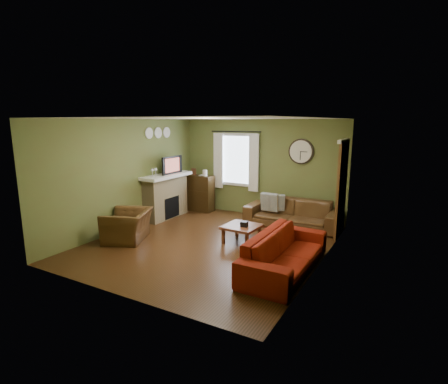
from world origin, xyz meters
The scene contains 31 objects.
floor centered at (0.00, 0.00, 0.00)m, with size 4.60×5.20×0.00m, color #3C220F.
ceiling centered at (0.00, 0.00, 2.60)m, with size 4.60×5.20×0.00m, color white.
wall_left centered at (-2.30, 0.00, 1.30)m, with size 0.00×5.20×2.60m, color olive.
wall_right centered at (2.30, 0.00, 1.30)m, with size 0.00×5.20×2.60m, color olive.
wall_back centered at (0.00, 2.60, 1.30)m, with size 4.60×0.00×2.60m, color olive.
wall_front centered at (0.00, -2.60, 1.30)m, with size 4.60×0.00×2.60m, color olive.
fireplace centered at (-2.10, 1.15, 0.55)m, with size 0.40×1.40×1.10m, color tan.
firebox centered at (-1.91, 1.15, 0.30)m, with size 0.04×0.60×0.55m, color black.
mantel centered at (-2.07, 1.15, 1.14)m, with size 0.58×1.60×0.08m, color white.
tv centered at (-2.05, 1.30, 1.35)m, with size 0.60×0.08×0.35m, color black.
tv_screen centered at (-1.97, 1.30, 1.41)m, with size 0.02×0.62×0.36m, color #994C3F.
medallion_left centered at (-2.28, 0.80, 2.25)m, with size 0.28×0.28×0.03m, color white.
medallion_mid centered at (-2.28, 1.15, 2.25)m, with size 0.28×0.28×0.03m, color white.
medallion_right centered at (-2.28, 1.50, 2.25)m, with size 0.28×0.28×0.03m, color white.
window_pane centered at (-0.70, 2.58, 1.50)m, with size 1.00×0.02×1.30m, color silver, non-canonical shape.
curtain_rod centered at (-0.70, 2.48, 2.27)m, with size 0.03×0.03×1.50m, color black.
curtain_left centered at (-1.25, 2.48, 1.45)m, with size 0.28×0.04×1.55m, color white.
curtain_right centered at (-0.15, 2.48, 1.45)m, with size 0.28×0.04×1.55m, color white.
wall_clock centered at (1.10, 2.55, 1.80)m, with size 0.64×0.06×0.64m, color white, non-canonical shape.
door centered at (2.27, 1.85, 1.05)m, with size 0.05×0.90×2.10m, color brown.
bookshelf centered at (-1.75, 2.21, 0.51)m, with size 0.87×0.37×1.03m, color black, non-canonical shape.
book centered at (-1.70, 2.21, 0.96)m, with size 0.16×0.21×0.02m, color #5C2F1D.
sofa_brown centered at (1.12, 2.02, 0.33)m, with size 2.29×0.90×0.67m, color #4B3018.
pillow_left centered at (0.53, 2.00, 0.55)m, with size 0.45×0.13×0.45m, color gray.
pillow_right centered at (0.69, 2.04, 0.55)m, with size 0.41×0.12×0.41m, color gray.
sofa_red centered at (1.83, -0.54, 0.33)m, with size 2.28×0.89×0.67m, color maroon.
armchair centered at (-1.67, -0.71, 0.33)m, with size 1.01×0.88×0.66m, color #4B3018.
coffee_table centered at (0.55, 0.37, 0.19)m, with size 0.71×0.71×0.38m, color #5C2F1D, non-canonical shape.
tissue_box centered at (0.63, 0.32, 0.40)m, with size 0.14×0.14×0.11m, color black.
wine_glass_a centered at (-2.05, 0.60, 1.28)m, with size 0.07×0.07×0.21m, color white, non-canonical shape.
wine_glass_b centered at (-2.05, 0.73, 1.29)m, with size 0.07×0.07×0.21m, color white, non-canonical shape.
Camera 1 is at (3.69, -6.02, 2.55)m, focal length 28.00 mm.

